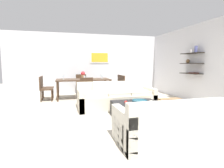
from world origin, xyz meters
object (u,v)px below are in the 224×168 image
object	(u,v)px
decorative_bowl	(140,101)
wine_glass_foot	(85,77)
coffee_table	(138,111)
dining_chair_right_far	(117,84)
loveseat_white	(166,125)
candle_jar	(151,102)
sofa_beige	(116,98)
wine_glass_right_far	(101,76)
dining_chair_head	(81,83)
wine_glass_left_far	(64,76)
wine_glass_right_near	(103,76)
dining_chair_foot	(86,88)
apple_on_coffee_table	(126,102)
wine_glass_left_near	(64,76)
dining_table	(83,81)
wine_glass_head	(82,75)
dining_chair_left_far	(45,86)
centerpiece_vase	(83,75)
dining_chair_right_near	(120,85)
dining_chair_left_near	(44,87)

from	to	relation	value
decorative_bowl	wine_glass_foot	distance (m)	2.81
coffee_table	dining_chair_right_far	xyz separation A→B (m)	(0.42, 3.25, 0.31)
loveseat_white	decorative_bowl	xyz separation A→B (m)	(0.12, 1.40, 0.13)
decorative_bowl	dining_chair_right_far	xyz separation A→B (m)	(0.37, 3.23, 0.09)
candle_jar	dining_chair_right_far	xyz separation A→B (m)	(0.12, 3.34, 0.09)
sofa_beige	wine_glass_right_far	distance (m)	2.08
coffee_table	wine_glass_right_far	bearing A→B (deg)	94.84
dining_chair_right_far	coffee_table	bearing A→B (deg)	-97.43
dining_chair_head	wine_glass_foot	distance (m)	1.39
loveseat_white	dining_chair_right_far	size ratio (longest dim) A/B	1.89
dining_chair_right_far	wine_glass_left_far	size ratio (longest dim) A/B	5.51
decorative_bowl	wine_glass_right_near	bearing A→B (deg)	96.39
decorative_bowl	dining_chair_foot	distance (m)	2.35
dining_chair_right_far	apple_on_coffee_table	bearing A→B (deg)	-102.73
sofa_beige	wine_glass_left_near	size ratio (longest dim) A/B	13.54
loveseat_white	dining_table	size ratio (longest dim) A/B	0.81
decorative_bowl	candle_jar	bearing A→B (deg)	-25.17
dining_chair_right_far	wine_glass_head	xyz separation A→B (m)	(-1.43, 0.22, 0.36)
decorative_bowl	dining_table	world-z (taller)	dining_table
decorative_bowl	wine_glass_right_near	world-z (taller)	wine_glass_right_near
wine_glass_head	apple_on_coffee_table	bearing A→B (deg)	-78.64
sofa_beige	loveseat_white	world-z (taller)	same
sofa_beige	dining_chair_foot	size ratio (longest dim) A/B	2.58
wine_glass_foot	apple_on_coffee_table	bearing A→B (deg)	-74.91
dining_chair_left_far	apple_on_coffee_table	bearing A→B (deg)	-56.80
coffee_table	dining_table	xyz separation A→B (m)	(-1.01, 3.03, 0.50)
dining_chair_right_far	centerpiece_vase	distance (m)	1.52
wine_glass_left_far	sofa_beige	bearing A→B (deg)	-52.83
decorative_bowl	dining_chair_foot	size ratio (longest dim) A/B	0.42
centerpiece_vase	candle_jar	bearing A→B (deg)	-66.97
sofa_beige	dining_chair_right_far	xyz separation A→B (m)	(0.65, 2.10, 0.21)
dining_chair_right_near	dining_chair_head	xyz separation A→B (m)	(-1.43, 1.13, 0.00)
apple_on_coffee_table	wine_glass_head	xyz separation A→B (m)	(-0.70, 3.46, 0.45)
wine_glass_head	wine_glass_right_near	xyz separation A→B (m)	(0.74, -0.57, -0.01)
dining_chair_foot	candle_jar	bearing A→B (deg)	-59.43
loveseat_white	wine_glass_right_far	xyz separation A→B (m)	(-0.21, 4.52, 0.57)
dining_chair_left_near	centerpiece_vase	bearing A→B (deg)	8.20
decorative_bowl	wine_glass_left_far	xyz separation A→B (m)	(-1.80, 3.13, 0.44)
coffee_table	wine_glass_head	size ratio (longest dim) A/B	6.82
sofa_beige	candle_jar	distance (m)	1.36
dining_chair_left_near	coffee_table	bearing A→B (deg)	-49.00
apple_on_coffee_table	dining_chair_left_near	bearing A→B (deg)	127.23
dining_chair_right_far	dining_chair_head	bearing A→B (deg)	154.48
sofa_beige	wine_glass_right_far	size ratio (longest dim) A/B	14.09
wine_glass_left_far	wine_glass_right_far	bearing A→B (deg)	0.00
dining_chair_left_near	candle_jar	bearing A→B (deg)	-46.61
dining_chair_right_far	dining_chair_right_near	bearing A→B (deg)	-90.00
wine_glass_left_far	dining_chair_right_far	bearing A→B (deg)	2.68
centerpiece_vase	dining_chair_right_near	bearing A→B (deg)	-8.08
dining_table	dining_chair_left_far	bearing A→B (deg)	171.03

